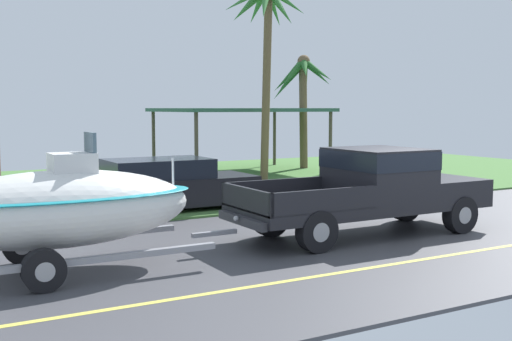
% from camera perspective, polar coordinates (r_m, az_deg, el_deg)
% --- Properties ---
extents(ground, '(36.00, 22.00, 0.11)m').
position_cam_1_polar(ground, '(20.66, -2.69, -1.82)').
color(ground, '#424247').
extents(pickup_truck_towing, '(5.93, 1.99, 1.83)m').
position_cam_1_polar(pickup_truck_towing, '(13.69, 10.86, -1.40)').
color(pickup_truck_towing, black).
rests_on(pickup_truck_towing, ground).
extents(boat_on_trailer, '(5.70, 2.17, 2.29)m').
position_cam_1_polar(boat_on_trailer, '(10.69, -17.42, -3.26)').
color(boat_on_trailer, gray).
rests_on(boat_on_trailer, ground).
extents(parked_sedan_near, '(4.67, 1.86, 1.38)m').
position_cam_1_polar(parked_sedan_near, '(16.54, -8.27, -1.37)').
color(parked_sedan_near, black).
rests_on(parked_sedan_near, ground).
extents(carport_awning, '(6.38, 4.85, 2.67)m').
position_cam_1_polar(carport_awning, '(25.76, -1.42, 5.37)').
color(carport_awning, '#4C4238').
rests_on(carport_awning, ground).
extents(palm_tree_near_right, '(3.26, 3.40, 7.14)m').
position_cam_1_polar(palm_tree_near_right, '(22.80, 0.82, 13.48)').
color(palm_tree_near_right, brown).
rests_on(palm_tree_near_right, ground).
extents(palm_tree_mid, '(3.13, 3.12, 4.97)m').
position_cam_1_polar(palm_tree_mid, '(27.72, 4.11, 7.97)').
color(palm_tree_mid, brown).
rests_on(palm_tree_mid, ground).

